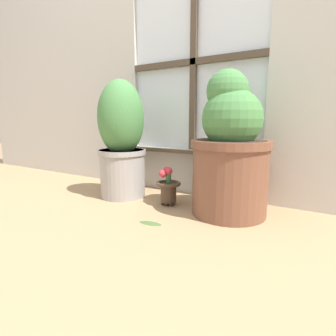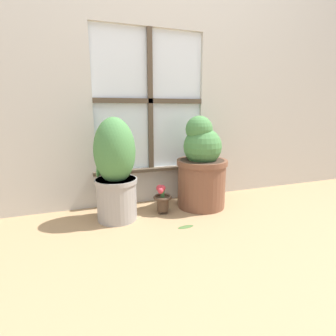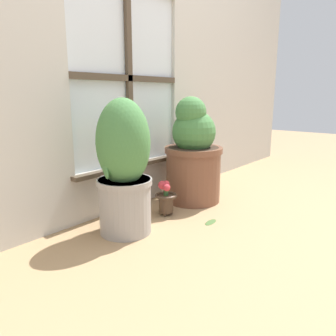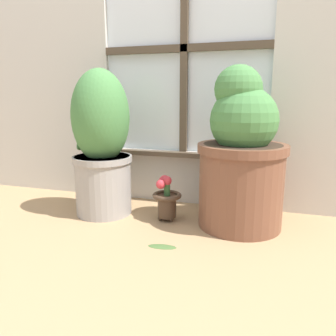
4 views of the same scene
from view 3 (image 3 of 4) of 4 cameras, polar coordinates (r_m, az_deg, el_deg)
The scene contains 5 objects.
ground_plane at distance 1.79m, azimuth 7.52°, elevation -10.31°, with size 10.00×10.00×0.00m, color tan.
potted_plant_left at distance 1.64m, azimuth -7.69°, elevation -0.07°, with size 0.28×0.28×0.68m.
potted_plant_right at distance 2.14m, azimuth 4.39°, elevation 2.21°, with size 0.38×0.38×0.68m.
flower_vase at distance 1.92m, azimuth -0.43°, elevation -5.22°, with size 0.13×0.13×0.21m.
fallen_leaf at distance 1.86m, azimuth 7.44°, elevation -9.25°, with size 0.11×0.06×0.01m.
Camera 3 is at (-1.40, -0.86, 0.70)m, focal length 35.00 mm.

